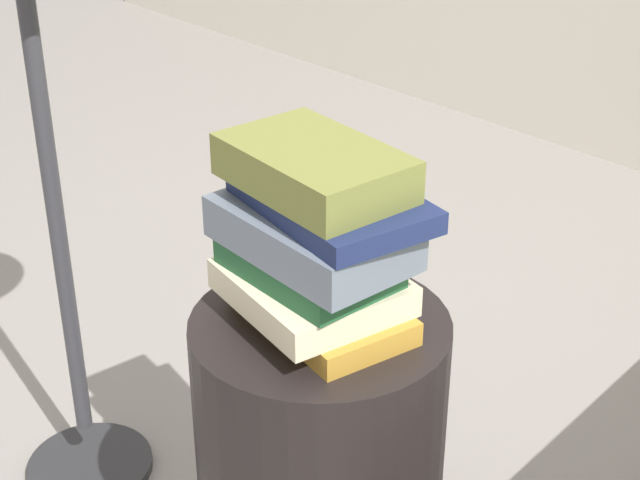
# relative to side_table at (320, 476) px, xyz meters

# --- Properties ---
(side_table) EXTENTS (0.37, 0.37, 0.56)m
(side_table) POSITION_rel_side_table_xyz_m (0.00, 0.00, 0.00)
(side_table) COLOR black
(side_table) RESTS_ON ground_plane
(book_ochre) EXTENTS (0.28, 0.20, 0.03)m
(book_ochre) POSITION_rel_side_table_xyz_m (-0.01, 0.01, 0.30)
(book_ochre) COLOR #B7842D
(book_ochre) RESTS_ON side_table
(book_cream) EXTENTS (0.26, 0.24, 0.04)m
(book_cream) POSITION_rel_side_table_xyz_m (-0.01, -0.01, 0.33)
(book_cream) COLOR beige
(book_cream) RESTS_ON book_ochre
(book_forest) EXTENTS (0.23, 0.17, 0.04)m
(book_forest) POSITION_rel_side_table_xyz_m (-0.01, -0.01, 0.37)
(book_forest) COLOR #1E512D
(book_forest) RESTS_ON book_cream
(book_slate) EXTENTS (0.28, 0.18, 0.06)m
(book_slate) POSITION_rel_side_table_xyz_m (-0.01, -0.01, 0.42)
(book_slate) COLOR slate
(book_slate) RESTS_ON book_forest
(book_navy) EXTENTS (0.29, 0.21, 0.03)m
(book_navy) POSITION_rel_side_table_xyz_m (0.01, 0.01, 0.47)
(book_navy) COLOR #19234C
(book_navy) RESTS_ON book_slate
(book_olive) EXTENTS (0.26, 0.18, 0.06)m
(book_olive) POSITION_rel_side_table_xyz_m (-0.01, -0.00, 0.51)
(book_olive) COLOR olive
(book_olive) RESTS_ON book_navy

